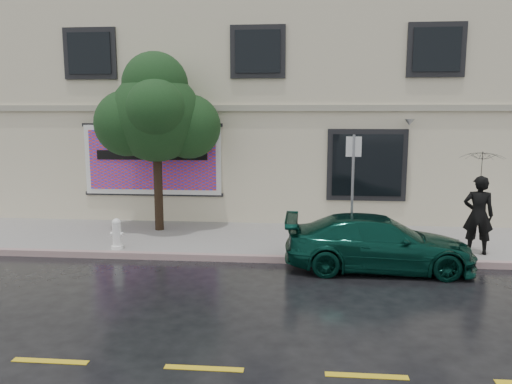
# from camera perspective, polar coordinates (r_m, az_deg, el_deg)

# --- Properties ---
(ground) EXTENTS (90.00, 90.00, 0.00)m
(ground) POSITION_cam_1_polar(r_m,az_deg,el_deg) (10.46, -2.22, -10.33)
(ground) COLOR black
(ground) RESTS_ON ground
(sidewalk) EXTENTS (20.00, 3.50, 0.15)m
(sidewalk) POSITION_cam_1_polar(r_m,az_deg,el_deg) (13.53, -0.44, -5.47)
(sidewalk) COLOR gray
(sidewalk) RESTS_ON ground
(curb) EXTENTS (20.00, 0.18, 0.16)m
(curb) POSITION_cam_1_polar(r_m,az_deg,el_deg) (11.85, -1.28, -7.59)
(curb) COLOR gray
(curb) RESTS_ON ground
(road_marking) EXTENTS (19.00, 0.12, 0.01)m
(road_marking) POSITION_cam_1_polar(r_m,az_deg,el_deg) (7.29, -5.98, -19.40)
(road_marking) COLOR gold
(road_marking) RESTS_ON ground
(building) EXTENTS (20.00, 8.12, 7.00)m
(building) POSITION_cam_1_polar(r_m,az_deg,el_deg) (18.82, 1.30, 9.17)
(building) COLOR beige
(building) RESTS_ON ground
(billboard) EXTENTS (4.30, 0.16, 2.20)m
(billboard) POSITION_cam_1_polar(r_m,az_deg,el_deg) (15.43, -11.76, 3.62)
(billboard) COLOR white
(billboard) RESTS_ON ground
(car) EXTENTS (4.15, 1.85, 1.21)m
(car) POSITION_cam_1_polar(r_m,az_deg,el_deg) (11.48, 13.81, -5.67)
(car) COLOR #083429
(car) RESTS_ON ground
(pedestrian) EXTENTS (0.77, 0.59, 1.87)m
(pedestrian) POSITION_cam_1_polar(r_m,az_deg,el_deg) (12.87, 24.06, -2.41)
(pedestrian) COLOR black
(pedestrian) RESTS_ON sidewalk
(umbrella) EXTENTS (1.36, 1.36, 0.77)m
(umbrella) POSITION_cam_1_polar(r_m,az_deg,el_deg) (12.69, 24.44, 3.44)
(umbrella) COLOR black
(umbrella) RESTS_ON pedestrian
(street_tree) EXTENTS (2.52, 2.52, 4.47)m
(street_tree) POSITION_cam_1_polar(r_m,az_deg,el_deg) (14.23, -11.35, 8.40)
(street_tree) COLOR #302315
(street_tree) RESTS_ON sidewalk
(fire_hydrant) EXTENTS (0.31, 0.29, 0.76)m
(fire_hydrant) POSITION_cam_1_polar(r_m,az_deg,el_deg) (12.77, -15.61, -4.64)
(fire_hydrant) COLOR white
(fire_hydrant) RESTS_ON sidewalk
(sign_pole) EXTENTS (0.35, 0.06, 2.83)m
(sign_pole) POSITION_cam_1_polar(r_m,az_deg,el_deg) (11.66, 10.98, 0.81)
(sign_pole) COLOR gray
(sign_pole) RESTS_ON sidewalk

